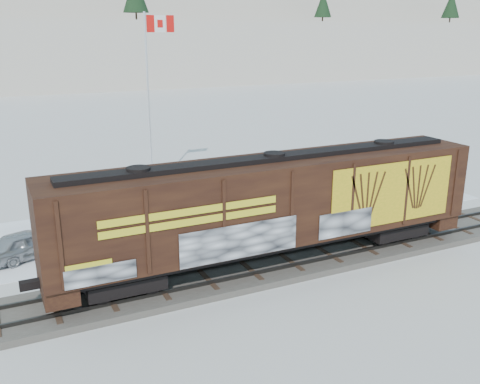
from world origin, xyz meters
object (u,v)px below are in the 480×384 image
hopper_railcar (274,203)px  flagpole (152,129)px  car_dark (310,188)px  car_silver (28,244)px  car_white (112,223)px

hopper_railcar → flagpole: (-1.23, 13.74, 1.07)m
hopper_railcar → flagpole: bearing=95.1°
car_dark → hopper_railcar: bearing=130.8°
hopper_railcar → car_silver: size_ratio=4.96×
hopper_railcar → car_dark: size_ratio=4.12×
hopper_railcar → car_silver: bearing=148.0°
car_silver → flagpole: bearing=-66.8°
car_white → hopper_railcar: bearing=-153.3°
flagpole → hopper_railcar: bearing=-84.9°
hopper_railcar → car_dark: (7.06, 7.99, -2.36)m
car_dark → flagpole: bearing=47.6°
flagpole → car_white: flagpole is taller
hopper_railcar → car_white: bearing=130.4°
car_white → car_dark: size_ratio=1.11×
flagpole → car_white: (-4.35, -7.18, -3.25)m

